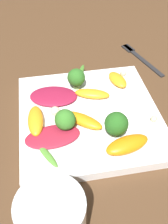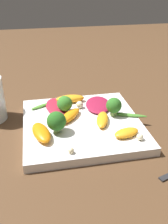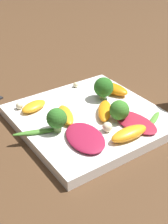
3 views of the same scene
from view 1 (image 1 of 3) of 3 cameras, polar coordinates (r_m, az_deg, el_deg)
name	(u,v)px [view 1 (image 1 of 3)]	position (r m, az deg, el deg)	size (l,w,h in m)	color
ground_plane	(89,120)	(0.53, 1.15, -1.65)	(2.40, 2.40, 0.00)	#4C331E
plate	(89,116)	(0.52, 1.16, -0.90)	(0.27, 0.27, 0.02)	white
drinking_glass	(53,224)	(0.36, -6.68, -23.07)	(0.08, 0.08, 0.11)	white
fork	(138,56)	(0.71, 11.68, 11.93)	(0.16, 0.07, 0.01)	#262628
radicchio_leaf_0	(54,96)	(0.54, -6.65, 3.45)	(0.08, 0.11, 0.01)	maroon
radicchio_leaf_1	(53,136)	(0.47, -6.84, -5.31)	(0.06, 0.10, 0.01)	maroon
orange_segment_0	(83,120)	(0.49, -0.14, -1.80)	(0.07, 0.08, 0.02)	orange
orange_segment_1	(127,144)	(0.45, 9.40, -6.99)	(0.05, 0.09, 0.02)	orange
orange_segment_2	(92,94)	(0.54, 1.80, 4.00)	(0.05, 0.08, 0.02)	orange
orange_segment_3	(118,80)	(0.58, 7.32, 7.01)	(0.06, 0.04, 0.02)	orange
orange_segment_4	(36,120)	(0.49, -10.49, -1.82)	(0.08, 0.03, 0.02)	orange
broccoli_floret_0	(76,78)	(0.55, -1.70, 7.41)	(0.04, 0.04, 0.05)	#84AD5B
broccoli_floret_1	(116,124)	(0.46, 7.06, -2.59)	(0.04, 0.04, 0.05)	#7A9E51
broccoli_floret_2	(65,120)	(0.47, -4.13, -1.73)	(0.04, 0.04, 0.04)	#84AD5B
arugula_sprig_0	(79,76)	(0.60, -1.02, 7.85)	(0.09, 0.04, 0.01)	#47842D
arugula_sprig_1	(47,155)	(0.45, -8.02, -9.24)	(0.06, 0.04, 0.01)	#518E33
macadamia_nut_0	(123,73)	(0.61, 8.53, 8.46)	(0.01, 0.01, 0.01)	beige
macadamia_nut_1	(154,119)	(0.51, 14.95, -1.42)	(0.01, 0.01, 0.01)	beige
macadamia_nut_2	(55,111)	(0.51, -6.30, 0.20)	(0.02, 0.02, 0.02)	beige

